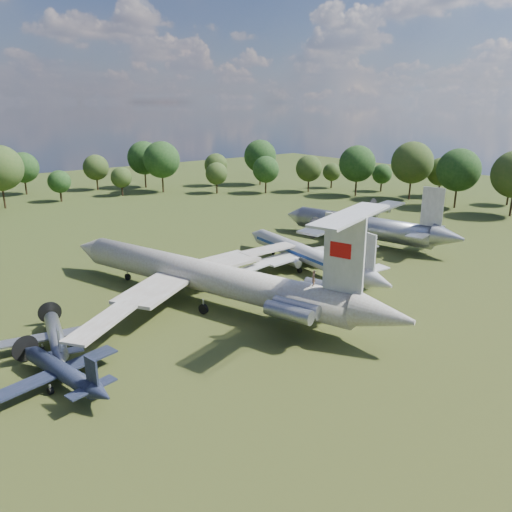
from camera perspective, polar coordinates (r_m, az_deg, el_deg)
ground at (r=69.40m, az=-5.73°, el=-5.17°), size 300.00×300.00×0.00m
il62_airliner at (r=68.18m, az=-5.72°, el=-2.96°), size 61.89×70.56×5.81m
tu104_jet at (r=81.86m, az=5.92°, el=-0.24°), size 32.11×40.78×3.83m
an12_transport at (r=99.35m, az=11.99°, el=3.03°), size 44.37×47.50×5.29m
small_prop_west at (r=52.62m, az=-21.23°, el=-12.55°), size 15.45×18.76×2.42m
small_prop_northwest at (r=60.30m, az=-21.88°, el=-8.75°), size 14.65×18.03×2.36m
person_on_il62 at (r=58.36m, az=6.59°, el=-2.51°), size 0.80×0.77×1.85m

